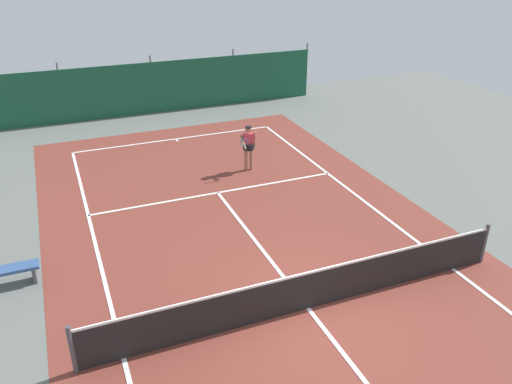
# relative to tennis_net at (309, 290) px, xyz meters

# --- Properties ---
(ground_plane) EXTENTS (36.00, 36.00, 0.00)m
(ground_plane) POSITION_rel_tennis_net_xyz_m (0.00, 0.00, -0.51)
(ground_plane) COLOR slate
(court_surface) EXTENTS (11.02, 26.60, 0.01)m
(court_surface) POSITION_rel_tennis_net_xyz_m (0.00, 0.00, -0.51)
(court_surface) COLOR brown
(court_surface) RESTS_ON ground
(tennis_net) EXTENTS (10.12, 0.10, 1.10)m
(tennis_net) POSITION_rel_tennis_net_xyz_m (0.00, 0.00, 0.00)
(tennis_net) COLOR black
(tennis_net) RESTS_ON ground
(back_fence) EXTENTS (16.30, 0.98, 2.70)m
(back_fence) POSITION_rel_tennis_net_xyz_m (-0.00, 16.38, 0.16)
(back_fence) COLOR #195138
(back_fence) RESTS_ON ground
(tennis_player) EXTENTS (0.74, 0.73, 1.64)m
(tennis_player) POSITION_rel_tennis_net_xyz_m (1.63, 7.78, 0.45)
(tennis_player) COLOR #9E7051
(tennis_player) RESTS_ON ground
(tennis_ball_near_player) EXTENTS (0.07, 0.07, 0.07)m
(tennis_ball_near_player) POSITION_rel_tennis_net_xyz_m (2.10, 12.23, -0.48)
(tennis_ball_near_player) COLOR #CCDB33
(tennis_ball_near_player) RESTS_ON ground
(parked_car) EXTENTS (2.23, 4.31, 1.68)m
(parked_car) POSITION_rel_tennis_net_xyz_m (3.57, 18.27, 0.33)
(parked_car) COLOR black
(parked_car) RESTS_ON ground
(courtside_bench) EXTENTS (1.60, 0.40, 0.49)m
(courtside_bench) POSITION_rel_tennis_net_xyz_m (-6.31, 3.49, -0.14)
(courtside_bench) COLOR #335184
(courtside_bench) RESTS_ON ground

